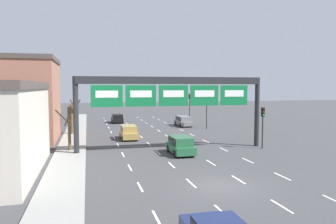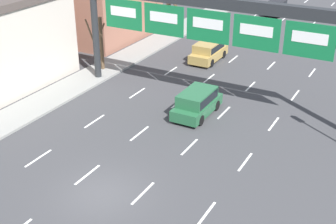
# 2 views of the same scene
# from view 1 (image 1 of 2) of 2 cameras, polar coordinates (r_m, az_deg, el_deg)

# --- Properties ---
(ground_plane) EXTENTS (220.00, 220.00, 0.00)m
(ground_plane) POSITION_cam_1_polar(r_m,az_deg,el_deg) (21.19, 9.24, -12.59)
(ground_plane) COLOR #3D3D3F
(sidewalk_left) EXTENTS (2.80, 110.00, 0.15)m
(sidewalk_left) POSITION_cam_1_polar(r_m,az_deg,el_deg) (19.66, -18.48, -13.90)
(sidewalk_left) COLOR gray
(sidewalk_left) RESTS_ON ground_plane
(lane_dashes) EXTENTS (10.02, 67.00, 0.01)m
(lane_dashes) POSITION_cam_1_polar(r_m,az_deg,el_deg) (33.67, 0.14, -6.13)
(lane_dashes) COLOR white
(lane_dashes) RESTS_ON ground_plane
(sign_gantry) EXTENTS (18.59, 0.70, 7.12)m
(sign_gantry) POSITION_cam_1_polar(r_m,az_deg,el_deg) (31.59, 0.83, 3.58)
(sign_gantry) COLOR #232628
(sign_gantry) RESTS_ON ground_plane
(suv_grey) EXTENTS (1.91, 4.68, 1.56)m
(suv_grey) POSITION_cam_1_polar(r_m,az_deg,el_deg) (51.44, 2.71, -1.48)
(suv_grey) COLOR slate
(suv_grey) RESTS_ON ground_plane
(suv_gold) EXTENTS (1.84, 4.18, 1.62)m
(suv_gold) POSITION_cam_1_polar(r_m,az_deg,el_deg) (38.88, -6.87, -3.39)
(suv_gold) COLOR #A88947
(suv_gold) RESTS_ON ground_plane
(suv_green) EXTENTS (1.85, 4.07, 1.63)m
(suv_green) POSITION_cam_1_polar(r_m,az_deg,el_deg) (30.15, 2.22, -5.63)
(suv_green) COLOR #235B38
(suv_green) RESTS_ON ground_plane
(suv_black) EXTENTS (1.91, 4.01, 1.50)m
(suv_black) POSITION_cam_1_polar(r_m,az_deg,el_deg) (56.70, -8.84, -1.01)
(suv_black) COLOR black
(suv_black) RESTS_ON ground_plane
(traffic_light_near_gantry) EXTENTS (0.30, 0.35, 5.03)m
(traffic_light_near_gantry) POSITION_cam_1_polar(r_m,az_deg,el_deg) (47.76, 6.76, 1.28)
(traffic_light_near_gantry) COLOR black
(traffic_light_near_gantry) RESTS_ON ground_plane
(traffic_light_mid_block) EXTENTS (0.30, 0.35, 4.12)m
(traffic_light_mid_block) POSITION_cam_1_polar(r_m,az_deg,el_deg) (33.83, 16.20, -1.19)
(traffic_light_mid_block) COLOR black
(traffic_light_mid_block) RESTS_ON ground_plane
(traffic_light_far_end) EXTENTS (0.30, 0.35, 4.95)m
(traffic_light_far_end) POSITION_cam_1_polar(r_m,az_deg,el_deg) (56.14, 3.77, 1.72)
(traffic_light_far_end) COLOR black
(traffic_light_far_end) RESTS_ON ground_plane
(tree_bare_closest) EXTENTS (2.36, 2.36, 4.80)m
(tree_bare_closest) POSITION_cam_1_polar(r_m,az_deg,el_deg) (32.38, -16.83, -2.26)
(tree_bare_closest) COLOR brown
(tree_bare_closest) RESTS_ON sidewalk_left
(tree_bare_second) EXTENTS (1.14, 1.71, 4.51)m
(tree_bare_second) POSITION_cam_1_polar(r_m,az_deg,el_deg) (43.68, -16.24, -0.54)
(tree_bare_second) COLOR brown
(tree_bare_second) RESTS_ON sidewalk_left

